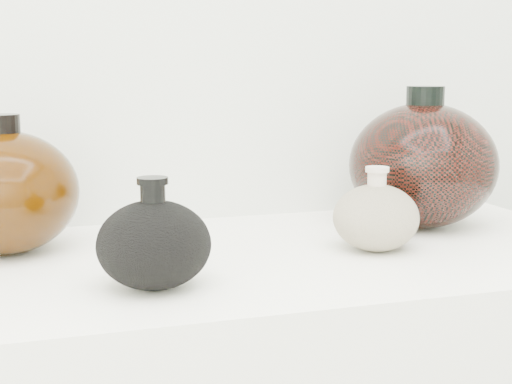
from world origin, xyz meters
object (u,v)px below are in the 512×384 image
object	(u,v)px
black_gourd_vase	(154,244)
cream_gourd_vase	(376,217)
left_round_pot	(5,192)
right_round_pot	(423,165)

from	to	relation	value
black_gourd_vase	cream_gourd_vase	bearing A→B (deg)	14.31
black_gourd_vase	cream_gourd_vase	distance (m)	0.34
cream_gourd_vase	left_round_pot	xyz separation A→B (m)	(-0.49, 0.14, 0.04)
black_gourd_vase	right_round_pot	world-z (taller)	right_round_pot
cream_gourd_vase	left_round_pot	distance (m)	0.52
left_round_pot	cream_gourd_vase	bearing A→B (deg)	-15.73
black_gourd_vase	cream_gourd_vase	size ratio (longest dim) A/B	1.03
black_gourd_vase	left_round_pot	distance (m)	0.28
black_gourd_vase	left_round_pot	world-z (taller)	left_round_pot
right_round_pot	black_gourd_vase	bearing A→B (deg)	-156.55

